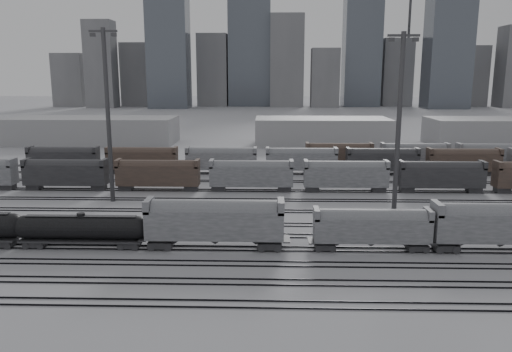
{
  "coord_description": "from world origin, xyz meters",
  "views": [
    {
      "loc": [
        -5.6,
        -56.34,
        20.61
      ],
      "look_at": [
        -7.99,
        25.84,
        4.0
      ],
      "focal_mm": 35.0,
      "sensor_mm": 36.0,
      "label": 1
    }
  ],
  "objects_px": {
    "tank_car_b": "(82,229)",
    "hopper_car_a": "(215,219)",
    "hopper_car_c": "(502,223)",
    "light_mast_c": "(399,126)",
    "hopper_car_b": "(372,226)"
  },
  "relations": [
    {
      "from": "hopper_car_a",
      "to": "light_mast_c",
      "type": "xyz_separation_m",
      "value": [
        23.92,
        10.46,
        10.26
      ]
    },
    {
      "from": "hopper_car_b",
      "to": "tank_car_b",
      "type": "bearing_deg",
      "value": -180.0
    },
    {
      "from": "tank_car_b",
      "to": "hopper_car_a",
      "type": "relative_size",
      "value": 1.01
    },
    {
      "from": "tank_car_b",
      "to": "hopper_car_c",
      "type": "bearing_deg",
      "value": 0.0
    },
    {
      "from": "hopper_car_a",
      "to": "hopper_car_b",
      "type": "bearing_deg",
      "value": 0.0
    },
    {
      "from": "hopper_car_b",
      "to": "hopper_car_a",
      "type": "bearing_deg",
      "value": 180.0
    },
    {
      "from": "hopper_car_b",
      "to": "hopper_car_c",
      "type": "xyz_separation_m",
      "value": [
        15.27,
        0.0,
        0.5
      ]
    },
    {
      "from": "tank_car_b",
      "to": "hopper_car_a",
      "type": "xyz_separation_m",
      "value": [
        16.22,
        0.0,
        1.28
      ]
    },
    {
      "from": "hopper_car_c",
      "to": "light_mast_c",
      "type": "relative_size",
      "value": 0.61
    },
    {
      "from": "tank_car_b",
      "to": "hopper_car_b",
      "type": "distance_m",
      "value": 34.97
    },
    {
      "from": "light_mast_c",
      "to": "hopper_car_c",
      "type": "bearing_deg",
      "value": -46.03
    },
    {
      "from": "tank_car_b",
      "to": "hopper_car_c",
      "type": "xyz_separation_m",
      "value": [
        50.23,
        0.0,
        1.18
      ]
    },
    {
      "from": "hopper_car_a",
      "to": "hopper_car_b",
      "type": "relative_size",
      "value": 1.2
    },
    {
      "from": "tank_car_b",
      "to": "light_mast_c",
      "type": "bearing_deg",
      "value": 14.6
    },
    {
      "from": "hopper_car_c",
      "to": "hopper_car_a",
      "type": "bearing_deg",
      "value": 180.0
    }
  ]
}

